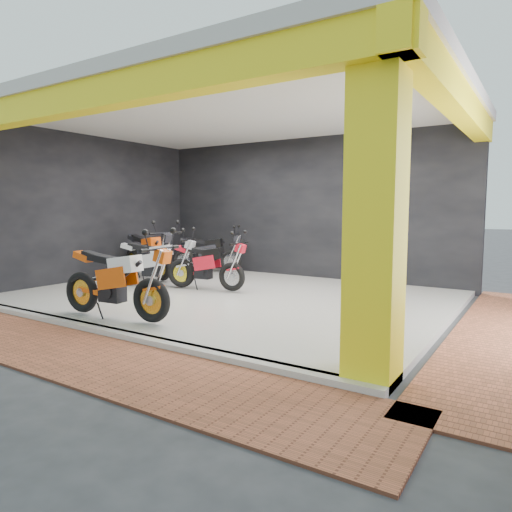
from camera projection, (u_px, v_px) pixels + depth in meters
The scene contains 16 objects.
ground at pixel (158, 320), 7.29m from camera, with size 80.00×80.00×0.00m, color #2D2D30.
showroom_floor at pixel (231, 297), 8.96m from camera, with size 8.00×6.00×0.10m, color silver.
showroom_ceiling at pixel (230, 112), 8.60m from camera, with size 8.40×6.40×0.20m, color beige.
back_wall at pixel (303, 210), 11.38m from camera, with size 8.20×0.20×3.50m, color black.
left_wall at pixel (92, 210), 10.99m from camera, with size 0.20×6.20×3.50m, color black.
corner_column at pixel (376, 212), 4.47m from camera, with size 0.50×0.50×3.50m, color yellow.
header_beam_front at pixel (99, 95), 6.11m from camera, with size 8.40×0.30×0.40m, color yellow.
header_beam_right at pixel (458, 101), 6.48m from camera, with size 0.30×6.40×0.40m, color yellow.
floor_kerb at pixel (106, 332), 6.43m from camera, with size 8.00×0.20×0.10m, color silver.
paver_front at pixel (56, 348), 5.78m from camera, with size 9.00×1.40×0.03m, color #9A4E32.
paver_right at pixel (508, 335), 6.39m from camera, with size 1.40×7.00×0.03m, color #9A4E32.
moto_hero at pixel (151, 279), 6.59m from camera, with size 2.19×0.81×1.34m, color #D54B08, non-canonical shape.
moto_row_a at pixel (181, 259), 9.61m from camera, with size 2.02×0.75×1.23m, color #A1A4A8, non-canonical shape.
moto_row_b at pixel (232, 263), 9.15m from camera, with size 1.95×0.72×1.19m, color red, non-canonical shape.
moto_row_c at pixel (162, 252), 10.48m from camera, with size 2.23×0.82×1.36m, color black, non-canonical shape.
moto_row_d at pixel (230, 250), 11.90m from camera, with size 1.98×0.73×1.21m, color black, non-canonical shape.
Camera 1 is at (5.18, -5.17, 1.78)m, focal length 32.00 mm.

